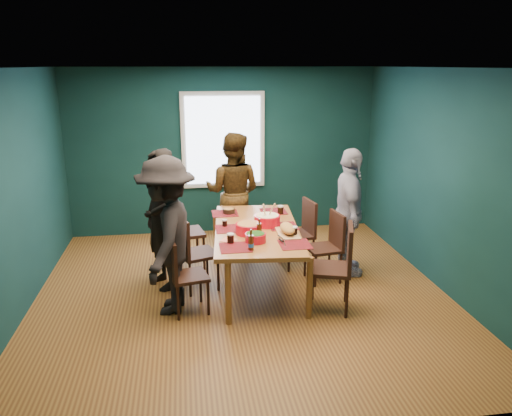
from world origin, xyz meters
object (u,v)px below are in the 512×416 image
Objects in this scene: person_right at (349,213)px; bowl_salad at (248,228)px; chair_right_near at (339,261)px; person_far_left at (161,220)px; chair_left_mid at (191,248)px; chair_left_far at (178,226)px; chair_right_far at (302,228)px; person_near_left at (167,236)px; chair_left_near at (181,270)px; chair_right_mid at (330,241)px; bowl_dumpling at (267,220)px; dining_table at (257,233)px; person_back at (233,192)px; bowl_herbs at (256,237)px; cutting_board at (287,229)px.

person_right is 5.53× the size of bowl_salad.
person_far_left is (-1.99, 0.95, 0.29)m from chair_right_near.
chair_left_far is at bearing 83.34° from chair_left_mid.
person_near_left is at bearing -159.47° from chair_right_far.
chair_right_mid is at bearing 6.48° from chair_left_near.
person_right is 1.13m from bowl_dumpling.
dining_table is 1.21m from person_near_left.
chair_right_near is 2.41m from person_back.
person_far_left is at bearing 148.05° from bowl_herbs.
chair_left_far is 1.32m from bowl_dumpling.
person_right is at bearing 16.72° from bowl_salad.
cutting_board is at bearing -36.72° from dining_table.
dining_table is 2.40× the size of chair_left_near.
chair_left_far reaches higher than chair_right_far.
chair_left_mid is at bearing 162.99° from person_near_left.
chair_left_far is at bearing 132.12° from bowl_salad.
person_back reaches higher than cutting_board.
dining_table is 0.83m from chair_left_mid.
chair_left_mid is at bearing 173.25° from chair_right_mid.
person_far_left is at bearing 101.20° from person_right.
bowl_dumpling is at bearing 145.34° from chair_right_near.
bowl_herbs is at bearing 112.83° from person_back.
bowl_herbs is at bearing -179.85° from chair_right_near.
chair_left_far is at bearing 79.15° from chair_left_near.
bowl_salad is at bearing 111.69° from person_back.
chair_right_far is 0.92× the size of chair_right_near.
bowl_salad is (0.02, -1.60, -0.05)m from person_back.
dining_table is 2.35× the size of chair_right_mid.
person_right reaches higher than chair_right_far.
chair_right_near is at bearing -96.38° from chair_right_far.
chair_left_near is (-0.13, -0.59, -0.04)m from chair_left_mid.
cutting_board is (-0.40, -0.88, 0.29)m from chair_right_far.
person_back reaches higher than chair_left_far.
chair_left_mid is 1.82m from chair_right_near.
chair_left_mid is 0.53× the size of person_back.
person_far_left reaches higher than chair_left_far.
person_near_left is (-1.91, 0.29, 0.30)m from chair_right_near.
chair_right_far is at bearing 158.38° from person_back.
dining_table is 1.19× the size of person_back.
dining_table is 1.19× the size of person_near_left.
chair_left_far is at bearing 125.61° from bowl_herbs.
chair_right_mid reaches higher than bowl_herbs.
person_near_left is 7.45× the size of bowl_herbs.
chair_left_far is 1.16× the size of chair_left_near.
dining_table is at bearing -18.32° from chair_left_mid.
bowl_dumpling is 0.41m from cutting_board.
person_far_left reaches higher than chair_right_mid.
chair_right_mid reaches higher than chair_left_near.
person_near_left is 5.46× the size of bowl_dumpling.
chair_right_mid is 1.23m from bowl_herbs.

